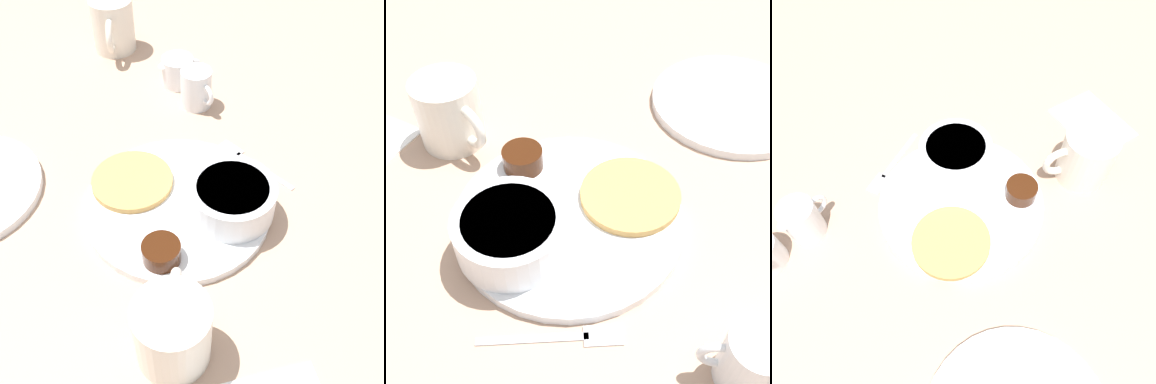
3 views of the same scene
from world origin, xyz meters
TOP-DOWN VIEW (x-y plane):
  - ground_plane at (0.00, 0.00)m, footprint 4.00×4.00m
  - plate at (0.00, 0.00)m, footprint 0.25×0.25m
  - pancake_stack at (0.05, -0.06)m, footprint 0.11×0.11m
  - bowl at (-0.06, 0.04)m, footprint 0.11×0.11m
  - syrup_cup at (0.05, 0.08)m, footprint 0.05×0.05m
  - butter_ramekin at (-0.07, 0.06)m, footprint 0.04×0.04m
  - coffee_mug at (0.07, 0.19)m, footprint 0.08×0.11m
  - creamer_pitcher_near at (-0.11, -0.20)m, footprint 0.05×0.07m
  - fork at (-0.13, -0.05)m, footprint 0.07×0.13m
  - napkin at (0.01, 0.29)m, footprint 0.14×0.11m

SIDE VIEW (x-z plane):
  - ground_plane at x=0.00m, z-range 0.00..0.00m
  - fork at x=-0.13m, z-range 0.00..0.00m
  - napkin at x=0.01m, z-range 0.00..0.00m
  - plate at x=0.00m, z-range 0.00..0.01m
  - pancake_stack at x=0.05m, z-range 0.01..0.02m
  - syrup_cup at x=0.05m, z-range 0.01..0.04m
  - butter_ramekin at x=-0.07m, z-range 0.01..0.05m
  - creamer_pitcher_near at x=-0.11m, z-range 0.00..0.07m
  - bowl at x=-0.06m, z-range 0.01..0.06m
  - coffee_mug at x=0.07m, z-range 0.00..0.09m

